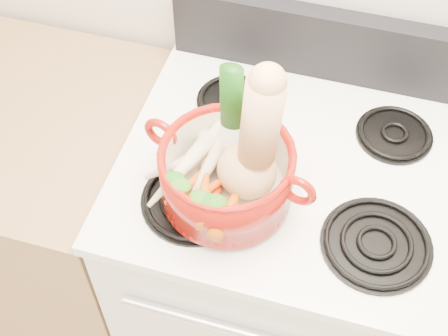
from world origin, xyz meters
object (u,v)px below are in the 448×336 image
(stove_body, at_px, (282,271))
(dutch_oven, at_px, (227,175))
(squash, at_px, (248,138))
(leek, at_px, (232,119))

(stove_body, distance_m, dutch_oven, 0.60)
(stove_body, height_order, squash, squash)
(stove_body, xyz_separation_m, squash, (-0.09, -0.12, 0.69))
(stove_body, bearing_deg, squash, -125.38)
(squash, bearing_deg, leek, 153.35)
(dutch_oven, relative_size, leek, 0.92)
(stove_body, height_order, leek, leek)
(dutch_oven, height_order, squash, squash)
(dutch_oven, xyz_separation_m, leek, (-0.01, 0.05, 0.11))
(stove_body, distance_m, squash, 0.71)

